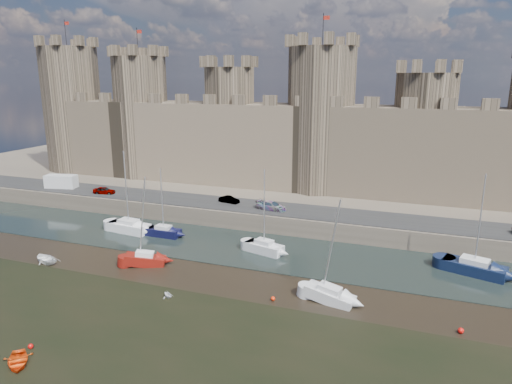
# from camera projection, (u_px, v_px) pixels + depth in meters

# --- Properties ---
(ground) EXTENTS (160.00, 160.00, 0.00)m
(ground) POSITION_uv_depth(u_px,v_px,m) (155.00, 359.00, 34.91)
(ground) COLOR black
(ground) RESTS_ON ground
(water_channel) EXTENTS (160.00, 12.00, 0.08)m
(water_channel) POSITION_uv_depth(u_px,v_px,m) (259.00, 250.00, 56.77)
(water_channel) COLOR black
(water_channel) RESTS_ON ground
(quay) EXTENTS (160.00, 60.00, 2.50)m
(quay) POSITION_uv_depth(u_px,v_px,m) (321.00, 180.00, 89.28)
(quay) COLOR #4C443A
(quay) RESTS_ON ground
(road) EXTENTS (160.00, 7.00, 0.10)m
(road) POSITION_uv_depth(u_px,v_px,m) (283.00, 209.00, 65.26)
(road) COLOR black
(road) RESTS_ON quay
(castle) EXTENTS (108.50, 11.00, 29.00)m
(castle) POSITION_uv_depth(u_px,v_px,m) (304.00, 134.00, 75.98)
(castle) COLOR #42382B
(castle) RESTS_ON quay
(car_0) EXTENTS (3.70, 2.05, 1.19)m
(car_0) POSITION_uv_depth(u_px,v_px,m) (104.00, 191.00, 73.63)
(car_0) COLOR gray
(car_0) RESTS_ON quay
(car_1) EXTENTS (3.38, 1.72, 1.06)m
(car_1) POSITION_uv_depth(u_px,v_px,m) (229.00, 200.00, 68.36)
(car_1) COLOR gray
(car_1) RESTS_ON quay
(car_2) EXTENTS (4.57, 2.36, 1.27)m
(car_2) POSITION_uv_depth(u_px,v_px,m) (271.00, 206.00, 64.80)
(car_2) COLOR gray
(car_2) RESTS_ON quay
(van) EXTENTS (5.51, 3.10, 2.27)m
(van) POSITION_uv_depth(u_px,v_px,m) (61.00, 182.00, 77.44)
(van) COLOR silver
(van) RESTS_ON quay
(sailboat_0) EXTENTS (6.26, 2.97, 11.31)m
(sailboat_0) POSITION_uv_depth(u_px,v_px,m) (129.00, 226.00, 63.05)
(sailboat_0) COLOR silver
(sailboat_0) RESTS_ON ground
(sailboat_1) EXTENTS (4.67, 1.85, 9.32)m
(sailboat_1) POSITION_uv_depth(u_px,v_px,m) (164.00, 231.00, 61.42)
(sailboat_1) COLOR black
(sailboat_1) RESTS_ON ground
(sailboat_2) EXTENTS (5.14, 3.06, 10.40)m
(sailboat_2) POSITION_uv_depth(u_px,v_px,m) (264.00, 247.00, 55.59)
(sailboat_2) COLOR silver
(sailboat_2) RESTS_ON ground
(sailboat_3) EXTENTS (6.82, 4.31, 11.16)m
(sailboat_3) POSITION_uv_depth(u_px,v_px,m) (474.00, 267.00, 49.65)
(sailboat_3) COLOR black
(sailboat_3) RESTS_ON ground
(sailboat_4) EXTENTS (4.79, 3.42, 10.46)m
(sailboat_4) POSITION_uv_depth(u_px,v_px,m) (145.00, 259.00, 52.06)
(sailboat_4) COLOR maroon
(sailboat_4) RESTS_ON ground
(sailboat_5) EXTENTS (5.02, 2.69, 10.28)m
(sailboat_5) POSITION_uv_depth(u_px,v_px,m) (329.00, 294.00, 43.64)
(sailboat_5) COLOR silver
(sailboat_5) RESTS_ON ground
(dinghy_0) EXTENTS (3.56, 3.58, 0.61)m
(dinghy_0) POSITION_uv_depth(u_px,v_px,m) (18.00, 362.00, 34.09)
(dinghy_0) COLOR #E3440D
(dinghy_0) RESTS_ON ground
(dinghy_3) EXTENTS (1.61, 1.54, 0.66)m
(dinghy_3) POSITION_uv_depth(u_px,v_px,m) (168.00, 294.00, 44.51)
(dinghy_3) COLOR white
(dinghy_3) RESTS_ON ground
(dinghy_6) EXTENTS (4.24, 3.70, 0.73)m
(dinghy_6) POSITION_uv_depth(u_px,v_px,m) (46.00, 259.00, 53.06)
(dinghy_6) COLOR silver
(dinghy_6) RESTS_ON ground
(buoy_1) EXTENTS (0.44, 0.44, 0.44)m
(buoy_1) POSITION_uv_depth(u_px,v_px,m) (273.00, 299.00, 43.93)
(buoy_1) COLOR red
(buoy_1) RESTS_ON ground
(buoy_3) EXTENTS (0.50, 0.50, 0.50)m
(buoy_3) POSITION_uv_depth(u_px,v_px,m) (461.00, 331.00, 38.33)
(buoy_3) COLOR red
(buoy_3) RESTS_ON ground
(buoy_4) EXTENTS (0.42, 0.42, 0.42)m
(buoy_4) POSITION_uv_depth(u_px,v_px,m) (31.00, 346.00, 36.19)
(buoy_4) COLOR red
(buoy_4) RESTS_ON ground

